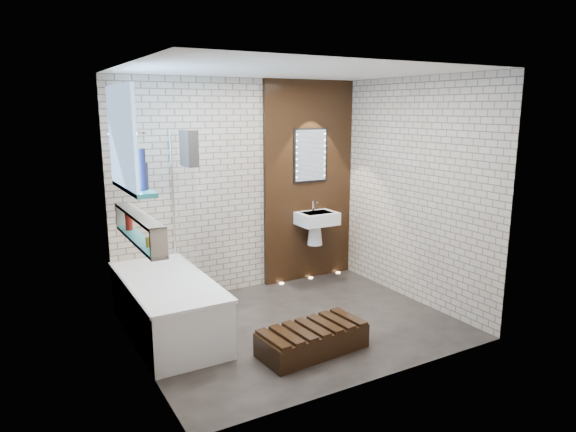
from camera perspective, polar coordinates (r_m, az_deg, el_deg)
ground at (r=5.54m, az=0.78°, el=-12.01°), size 3.20×3.20×0.00m
room_shell at (r=5.15m, az=0.83°, el=1.33°), size 3.24×3.20×2.60m
walnut_panel at (r=6.71m, az=2.33°, el=3.82°), size 1.30×0.06×2.60m
clerestory_window at (r=4.83m, az=-17.79°, el=7.26°), size 0.18×1.00×0.94m
display_niche at (r=4.75m, az=-16.28°, el=-1.30°), size 0.14×1.30×0.26m
bathtub at (r=5.36m, az=-13.27°, el=-9.78°), size 0.79×1.74×0.70m
bath_screen at (r=5.60m, az=-11.56°, el=1.75°), size 0.01×0.78×1.40m
towel at (r=5.30m, az=-10.99°, el=7.43°), size 0.11×0.28×0.37m
shower_head at (r=5.46m, az=-16.41°, el=8.87°), size 0.18×0.18×0.02m
washbasin at (r=6.64m, az=3.19°, el=-0.77°), size 0.50×0.36×0.58m
led_mirror at (r=6.63m, az=2.53°, el=6.77°), size 0.50×0.02×0.70m
walnut_step at (r=4.94m, az=2.73°, el=-13.65°), size 1.05×0.53×0.23m
niche_bottles at (r=5.02m, az=-17.03°, el=-0.88°), size 0.07×0.76×0.17m
sill_vases at (r=4.83m, az=-16.72°, el=4.55°), size 0.19×0.61×0.36m
floor_uplights at (r=6.95m, az=2.55°, el=-6.88°), size 0.96×0.06×0.01m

